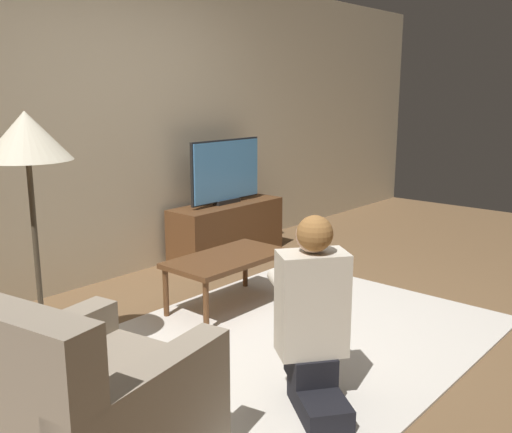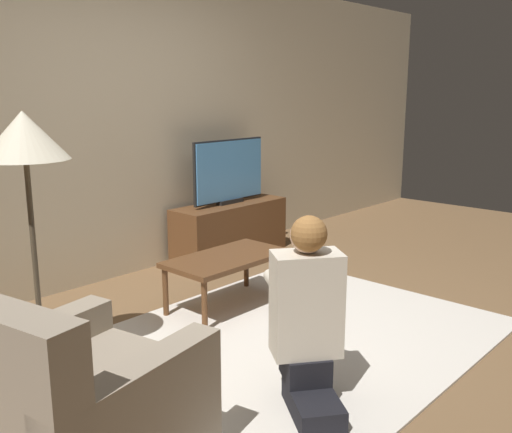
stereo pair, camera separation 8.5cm
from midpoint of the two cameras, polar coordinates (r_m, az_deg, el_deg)
ground_plane at (r=3.72m, az=2.64°, el=-12.35°), size 10.00×10.00×0.00m
wall_back at (r=4.82m, az=-15.67°, el=8.92°), size 10.00×0.06×2.60m
rug at (r=3.72m, az=2.64°, el=-12.24°), size 2.68×2.03×0.02m
tv_stand at (r=5.47m, az=-3.36°, el=-1.33°), size 1.20×0.40×0.51m
tv at (r=5.37m, az=-3.46°, el=4.53°), size 0.87×0.08×0.60m
coffee_table at (r=4.13m, az=-3.47°, el=-4.55°), size 0.90×0.48×0.40m
floor_lamp at (r=3.19m, az=-22.61°, el=6.24°), size 0.46×0.46×1.46m
armchair at (r=2.49m, az=-17.78°, el=-18.85°), size 0.96×0.91×0.87m
person_kneeling at (r=2.88m, az=4.81°, el=-9.56°), size 0.65×0.75×0.97m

